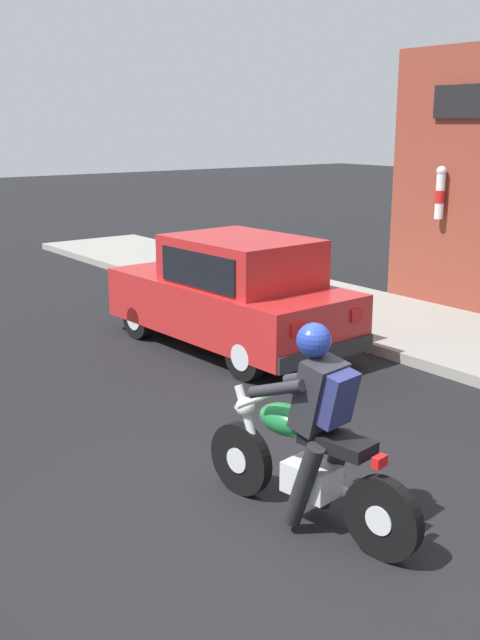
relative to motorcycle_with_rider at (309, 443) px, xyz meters
The scene contains 4 objects.
ground_plane 0.73m from the motorcycle_with_rider, 151.02° to the right, with size 80.00×80.00×0.00m, color black.
sidewalk_curb 5.78m from the motorcycle_with_rider, 29.95° to the left, with size 2.60×22.00×0.14m, color gray.
motorcycle_with_rider is the anchor object (origin of this frame).
car_hatchback 4.76m from the motorcycle_with_rider, 60.37° to the left, with size 1.81×3.85×1.57m.
Camera 1 is at (-3.35, -3.72, 3.01)m, focal length 42.00 mm.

